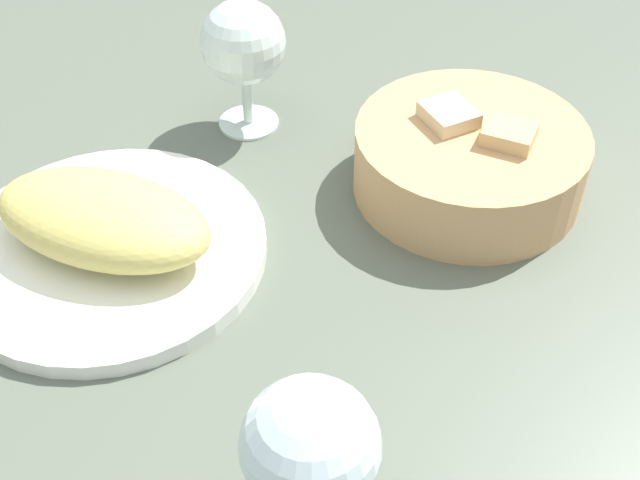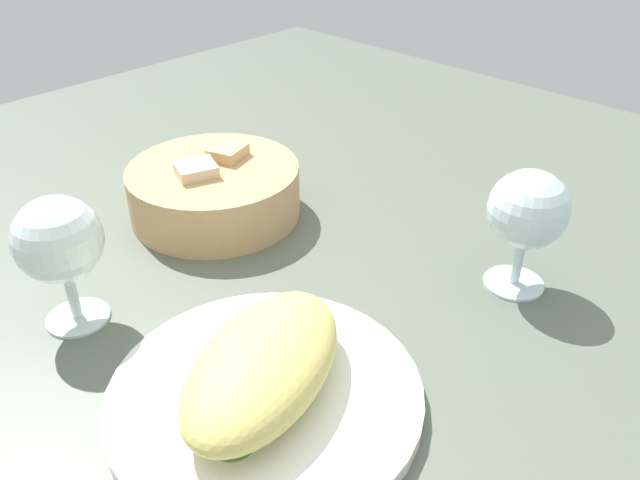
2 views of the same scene
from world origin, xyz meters
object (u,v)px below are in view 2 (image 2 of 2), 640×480
object	(u,v)px
wine_glass_near	(528,213)
wine_glass_far	(59,243)
plate	(265,396)
bread_basket	(215,190)

from	to	relation	value
wine_glass_near	wine_glass_far	world-z (taller)	wine_glass_far
plate	wine_glass_far	bearing A→B (deg)	104.33
plate	wine_glass_far	size ratio (longest dim) A/B	1.97
wine_glass_near	plate	bearing A→B (deg)	167.32
bread_basket	wine_glass_near	distance (cm)	35.28
bread_basket	wine_glass_near	xyz separation A→B (cm)	(11.92, -32.81, 5.14)
bread_basket	wine_glass_near	bearing A→B (deg)	-70.04
plate	wine_glass_near	size ratio (longest dim) A/B	2.00
bread_basket	wine_glass_near	world-z (taller)	wine_glass_near
bread_basket	wine_glass_far	distance (cm)	22.76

